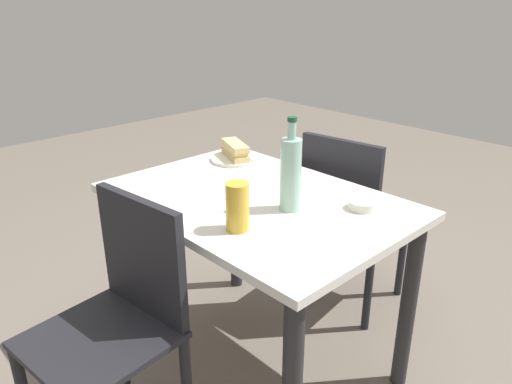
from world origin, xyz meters
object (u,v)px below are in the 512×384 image
Objects in this scene: beer_glass at (237,207)px; baguette_sandwich_near at (235,150)px; chair_near at (121,316)px; water_bottle at (291,173)px; dining_table at (256,227)px; knife_near at (245,155)px; chair_far at (348,212)px; plate_near at (235,159)px; olive_bowl at (362,205)px.

baguette_sandwich_near is at bearing 139.38° from beer_glass.
chair_near is 0.72m from water_bottle.
beer_glass is at bearing -55.85° from dining_table.
knife_near is at bearing 135.99° from beer_glass.
chair_far is 0.55m from knife_near.
chair_near is 0.96m from knife_near.
plate_near is 0.05m from knife_near.
beer_glass is (-0.01, -0.24, -0.05)m from water_bottle.
baguette_sandwich_near is at bearing 114.42° from chair_near.
beer_glass is at bearing -40.62° from baguette_sandwich_near.
water_bottle is 0.24m from beer_glass.
water_bottle is at bearing -22.02° from plate_near.
baguette_sandwich_near is 0.62× the size of water_bottle.
beer_glass reaches higher than knife_near.
chair_near is 0.50m from beer_glass.
chair_near reaches higher than plate_near.
baguette_sandwich_near reaches higher than dining_table.
olive_bowl is (0.70, -0.03, -0.03)m from baguette_sandwich_near.
olive_bowl is at bearing 67.03° from beer_glass.
dining_table is 6.27× the size of knife_near.
beer_glass is at bearing 65.44° from chair_near.
dining_table is at bearing 124.15° from beer_glass.
dining_table is 5.41× the size of baguette_sandwich_near.
olive_bowl is at bearing 30.57° from dining_table.
dining_table is 0.34m from beer_glass.
plate_near is 1.09× the size of baguette_sandwich_near.
dining_table is 0.48m from knife_near.
dining_table is at bearing -91.05° from chair_far.
water_bottle is (0.16, 0.01, 0.26)m from dining_table.
chair_far is at bearing 104.70° from water_bottle.
olive_bowl reaches higher than knife_near.
baguette_sandwich_near is at bearing 177.56° from olive_bowl.
knife_near is at bearing 153.23° from water_bottle.
beer_glass is at bearing -112.97° from olive_bowl.
chair_far and chair_near have the same top height.
baguette_sandwich_near is at bearing 157.98° from water_bottle.
chair_near is 0.93m from baguette_sandwich_near.
chair_far is 1.00× the size of chair_near.
knife_near is at bearing 173.50° from olive_bowl.
baguette_sandwich_near reaches higher than plate_near.
beer_glass is at bearing -91.58° from water_bottle.
baguette_sandwich_near is at bearing -98.91° from knife_near.
dining_table is 6.97× the size of beer_glass.
knife_near is 0.70m from olive_bowl.
water_bottle is at bearing 74.10° from chair_near.
chair_far reaches higher than plate_near.
water_bottle is at bearing -132.87° from olive_bowl.
olive_bowl is at bearing -2.44° from plate_near.
chair_far is (0.01, 0.58, -0.12)m from dining_table.
dining_table is 11.23× the size of olive_bowl.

